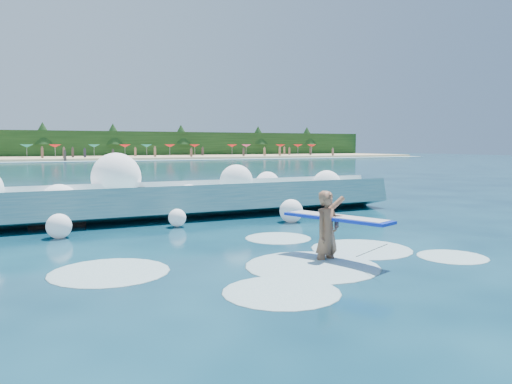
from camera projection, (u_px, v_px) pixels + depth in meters
ground at (236, 256)px, 11.10m from camera, size 200.00×200.00×0.00m
beach at (38, 159)px, 80.55m from camera, size 140.00×20.00×0.40m
wet_band at (42, 162)px, 70.77m from camera, size 140.00×5.00×0.08m
treeline at (34, 144)px, 89.24m from camera, size 140.00×4.00×5.00m
breaking_wave at (154, 203)px, 16.76m from camera, size 17.57×2.76×1.51m
rock_cluster at (42, 210)px, 15.86m from camera, size 8.15×3.04×1.25m
surfer_with_board at (330, 230)px, 10.54m from camera, size 1.39×2.97×1.82m
wave_spray at (139, 188)px, 16.46m from camera, size 14.82×4.68×2.22m
surf_foam at (288, 262)px, 10.50m from camera, size 8.97×6.17×0.14m
beach_umbrellas at (38, 146)px, 82.39m from camera, size 110.20×6.60×0.50m
beachgoers at (14, 154)px, 75.44m from camera, size 105.96×12.95×1.94m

